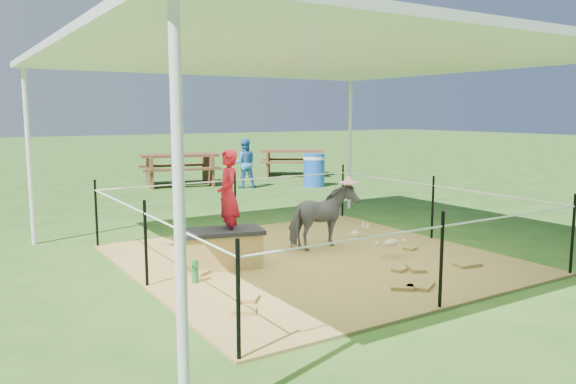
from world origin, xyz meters
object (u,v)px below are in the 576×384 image
straw_bale (222,250)px  picnic_table_far (292,163)px  picnic_table_near (179,170)px  foal (391,241)px  trash_barrel (314,170)px  woman (228,188)px  green_bottle (195,271)px  pony (323,217)px  distant_person (244,163)px

straw_bale → picnic_table_far: (6.54, 8.59, 0.16)m
picnic_table_near → foal: bearing=-80.5°
trash_barrel → picnic_table_near: trash_barrel is taller
straw_bale → picnic_table_far: picnic_table_far is taller
foal → trash_barrel: bearing=49.7°
straw_bale → woman: bearing=0.0°
straw_bale → trash_barrel: bearing=47.1°
green_bottle → picnic_table_near: picnic_table_near is taller
pony → foal: (0.49, -0.89, -0.23)m
straw_bale → distant_person: distant_person is taller
green_bottle → trash_barrel: (6.14, 6.46, 0.28)m
straw_bale → woman: woman is taller
straw_bale → picnic_table_near: picnic_table_near is taller
picnic_table_far → distant_person: size_ratio=1.50×
picnic_table_near → straw_bale: bearing=-95.1°
woman → distant_person: bearing=164.5°
distant_person → picnic_table_near: bearing=-28.1°
straw_bale → green_bottle: (-0.55, -0.45, -0.08)m
trash_barrel → straw_bale: bearing=-132.9°
green_bottle → picnic_table_near: bearing=69.8°
distant_person → pony: bearing=93.0°
foal → picnic_table_far: (4.41, 9.36, 0.15)m
picnic_table_near → picnic_table_far: picnic_table_near is taller
trash_barrel → pony: bearing=-123.8°
picnic_table_near → picnic_table_far: 3.92m
woman → pony: 1.64m
picnic_table_near → distant_person: size_ratio=1.58×
woman → green_bottle: (-0.65, -0.45, -0.87)m
trash_barrel → picnic_table_near: size_ratio=0.43×
pony → green_bottle: bearing=94.0°
foal → picnic_table_far: size_ratio=0.41×
straw_bale → trash_barrel: size_ratio=1.09×
picnic_table_far → distant_person: 3.24m
distant_person → picnic_table_far: bearing=-123.7°
woman → foal: woman is taller
picnic_table_near → pony: bearing=-84.3°
foal → picnic_table_far: bearing=51.5°
trash_barrel → foal: bearing=-117.0°
pony → picnic_table_near: (1.00, 8.09, -0.06)m
green_bottle → foal: foal is taller
trash_barrel → distant_person: bearing=156.8°
woman → picnic_table_near: 8.61m
green_bottle → picnic_table_near: size_ratio=0.13×
pony → foal: size_ratio=1.34×
woman → picnic_table_far: (6.44, 8.59, -0.62)m
foal → straw_bale: bearing=146.6°
trash_barrel → woman: bearing=-132.4°
straw_bale → picnic_table_near: (2.64, 8.21, 0.18)m
foal → green_bottle: bearing=159.7°
pony → picnic_table_near: bearing=-17.5°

